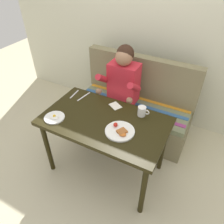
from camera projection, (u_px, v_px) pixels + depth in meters
ground_plane at (106, 168)px, 2.49m from camera, size 8.00×8.00×0.00m
back_wall at (156, 23)px, 2.56m from camera, size 4.40×0.10×2.60m
table at (105, 126)px, 2.09m from camera, size 1.20×0.70×0.73m
couch at (134, 110)px, 2.81m from camera, size 1.44×0.56×1.00m
person at (121, 87)px, 2.48m from camera, size 0.45×0.61×1.21m
plate_breakfast at (120, 131)px, 1.90m from camera, size 0.27×0.27×0.05m
plate_eggs at (54, 117)px, 2.05m from camera, size 0.20×0.20×0.04m
coffee_mug at (142, 111)px, 2.06m from camera, size 0.12×0.08×0.10m
napkin at (115, 106)px, 2.21m from camera, size 0.15×0.14×0.01m
fork at (74, 94)px, 2.38m from camera, size 0.03×0.17×0.00m
knife at (84, 96)px, 2.34m from camera, size 0.04×0.20×0.00m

